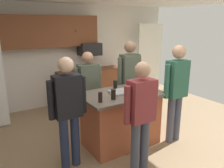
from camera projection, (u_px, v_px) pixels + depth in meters
The scene contains 18 objects.
floor at pixel (124, 148), 3.96m from camera, with size 7.04×7.04×0.00m, color #937A5B.
back_wall at pixel (64, 55), 5.91m from camera, with size 6.40×0.10×2.60m, color silver.
french_door_window_panel at pixel (150, 57), 6.95m from camera, with size 0.90×0.06×2.00m, color white.
cabinet_run_upper at pixel (50, 31), 5.38m from camera, with size 2.40×0.38×0.75m.
cabinet_run_lower at pixel (91, 86), 6.18m from camera, with size 1.80×0.63×0.90m.
microwave_over_range at pixel (90, 49), 5.93m from camera, with size 0.56×0.40×0.32m, color black.
kitchen_island at pixel (121, 118), 3.98m from camera, with size 1.38×0.88×0.96m.
person_host_foreground at pixel (141, 111), 3.13m from camera, with size 0.57×0.22×1.63m.
person_guest_right at pixel (176, 87), 3.94m from camera, with size 0.57×0.23×1.77m.
person_guest_by_door at pixel (129, 77), 4.67m from camera, with size 0.57×0.23×1.77m.
person_elder_center at pixel (88, 87), 4.37m from camera, with size 0.57×0.22×1.60m.
person_guest_left at pixel (68, 106), 3.20m from camera, with size 0.57×0.22×1.68m.
glass_stout_tall at pixel (142, 90), 3.75m from camera, with size 0.06×0.06×0.14m.
glass_dark_ale at pixel (115, 84), 4.10m from camera, with size 0.07×0.07×0.15m.
mug_ceramic_white at pixel (135, 93), 3.69m from camera, with size 0.12×0.08×0.09m.
glass_pilsner at pixel (100, 97), 3.38m from camera, with size 0.07×0.07×0.16m.
tumbler_amber at pixel (113, 94), 3.51m from camera, with size 0.07×0.07×0.17m.
serving_tray at pixel (123, 92), 3.86m from camera, with size 0.44×0.30×0.04m.
Camera 1 is at (-2.02, -2.89, 2.12)m, focal length 36.06 mm.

